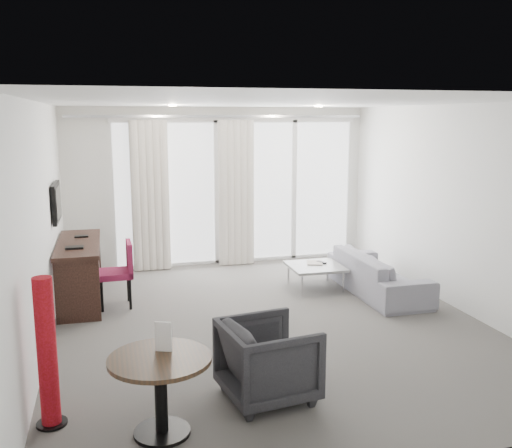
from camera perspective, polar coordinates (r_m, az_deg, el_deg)
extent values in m
cube|color=#53504C|center=(6.97, 1.28, -9.82)|extent=(5.00, 6.00, 0.00)
cube|color=white|center=(6.53, 1.37, 12.08)|extent=(5.00, 6.00, 0.00)
cube|color=silver|center=(6.41, -20.68, -0.25)|extent=(0.00, 6.00, 2.60)
cube|color=silver|center=(7.70, 19.52, 1.54)|extent=(0.00, 6.00, 2.60)
cube|color=silver|center=(3.91, 13.68, -6.53)|extent=(5.00, 0.00, 2.60)
cylinder|color=#FFE0B2|center=(7.93, -8.33, 11.65)|extent=(0.12, 0.12, 0.02)
cylinder|color=#FFE0B2|center=(8.43, 6.29, 11.63)|extent=(0.12, 0.12, 0.02)
cylinder|color=maroon|center=(4.87, -20.17, -11.99)|extent=(0.30, 0.30, 1.23)
imported|color=#252528|center=(5.10, 1.22, -13.47)|extent=(0.87, 0.85, 0.70)
imported|color=gray|center=(8.20, 12.09, -4.84)|extent=(0.75, 1.92, 0.56)
cube|color=#4D4D50|center=(11.26, -3.60, -2.20)|extent=(5.60, 3.00, 0.12)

